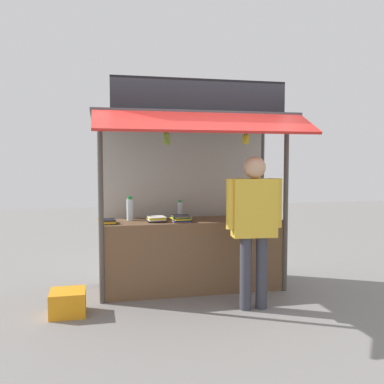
{
  "coord_description": "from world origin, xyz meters",
  "views": [
    {
      "loc": [
        -1.12,
        -5.12,
        1.6
      ],
      "look_at": [
        0.0,
        0.0,
        1.23
      ],
      "focal_mm": 39.64,
      "sensor_mm": 36.0,
      "label": 1
    }
  ],
  "objects_px": {
    "water_bottle_left": "(264,207)",
    "vendor_person": "(254,218)",
    "water_bottle_rear_center": "(180,209)",
    "magazine_stack_right": "(181,219)",
    "water_bottle_back_right": "(130,209)",
    "magazine_stack_mid_right": "(156,219)",
    "magazine_stack_front_left": "(107,221)",
    "banana_bunch_rightmost": "(246,139)",
    "plastic_crate": "(68,303)",
    "banana_bunch_inner_left": "(167,138)",
    "magazine_stack_front_right": "(268,218)"
  },
  "relations": [
    {
      "from": "water_bottle_left",
      "to": "vendor_person",
      "type": "relative_size",
      "value": 0.16
    },
    {
      "from": "water_bottle_rear_center",
      "to": "magazine_stack_right",
      "type": "distance_m",
      "value": 0.38
    },
    {
      "from": "water_bottle_back_right",
      "to": "magazine_stack_mid_right",
      "type": "height_order",
      "value": "water_bottle_back_right"
    },
    {
      "from": "magazine_stack_front_left",
      "to": "vendor_person",
      "type": "height_order",
      "value": "vendor_person"
    },
    {
      "from": "magazine_stack_right",
      "to": "magazine_stack_mid_right",
      "type": "height_order",
      "value": "magazine_stack_right"
    },
    {
      "from": "banana_bunch_rightmost",
      "to": "water_bottle_back_right",
      "type": "bearing_deg",
      "value": 157.4
    },
    {
      "from": "plastic_crate",
      "to": "magazine_stack_front_left",
      "type": "bearing_deg",
      "value": 50.99
    },
    {
      "from": "magazine_stack_right",
      "to": "banana_bunch_inner_left",
      "type": "height_order",
      "value": "banana_bunch_inner_left"
    },
    {
      "from": "water_bottle_left",
      "to": "water_bottle_back_right",
      "type": "bearing_deg",
      "value": -179.9
    },
    {
      "from": "water_bottle_back_right",
      "to": "banana_bunch_rightmost",
      "type": "bearing_deg",
      "value": -22.6
    },
    {
      "from": "water_bottle_back_right",
      "to": "banana_bunch_inner_left",
      "type": "xyz_separation_m",
      "value": [
        0.38,
        -0.55,
        0.84
      ]
    },
    {
      "from": "banana_bunch_inner_left",
      "to": "vendor_person",
      "type": "relative_size",
      "value": 0.15
    },
    {
      "from": "magazine_stack_mid_right",
      "to": "banana_bunch_rightmost",
      "type": "relative_size",
      "value": 1.1
    },
    {
      "from": "magazine_stack_front_right",
      "to": "vendor_person",
      "type": "xyz_separation_m",
      "value": [
        -0.44,
        -0.68,
        0.1
      ]
    },
    {
      "from": "magazine_stack_mid_right",
      "to": "banana_bunch_inner_left",
      "type": "xyz_separation_m",
      "value": [
        0.07,
        -0.37,
        0.95
      ]
    },
    {
      "from": "water_bottle_back_right",
      "to": "water_bottle_rear_center",
      "type": "relative_size",
      "value": 1.31
    },
    {
      "from": "banana_bunch_rightmost",
      "to": "vendor_person",
      "type": "distance_m",
      "value": 0.98
    },
    {
      "from": "magazine_stack_right",
      "to": "banana_bunch_inner_left",
      "type": "relative_size",
      "value": 1.18
    },
    {
      "from": "magazine_stack_front_left",
      "to": "magazine_stack_mid_right",
      "type": "distance_m",
      "value": 0.59
    },
    {
      "from": "banana_bunch_rightmost",
      "to": "banana_bunch_inner_left",
      "type": "height_order",
      "value": "same"
    },
    {
      "from": "magazine_stack_front_left",
      "to": "banana_bunch_inner_left",
      "type": "height_order",
      "value": "banana_bunch_inner_left"
    },
    {
      "from": "magazine_stack_mid_right",
      "to": "banana_bunch_rightmost",
      "type": "bearing_deg",
      "value": -20.18
    },
    {
      "from": "water_bottle_rear_center",
      "to": "banana_bunch_rightmost",
      "type": "xyz_separation_m",
      "value": [
        0.66,
        -0.66,
        0.88
      ]
    },
    {
      "from": "water_bottle_back_right",
      "to": "water_bottle_left",
      "type": "distance_m",
      "value": 1.77
    },
    {
      "from": "magazine_stack_front_right",
      "to": "banana_bunch_rightmost",
      "type": "height_order",
      "value": "banana_bunch_rightmost"
    },
    {
      "from": "magazine_stack_front_right",
      "to": "magazine_stack_mid_right",
      "type": "bearing_deg",
      "value": 174.66
    },
    {
      "from": "magazine_stack_front_left",
      "to": "magazine_stack_mid_right",
      "type": "relative_size",
      "value": 0.98
    },
    {
      "from": "water_bottle_back_right",
      "to": "water_bottle_rear_center",
      "type": "distance_m",
      "value": 0.66
    },
    {
      "from": "vendor_person",
      "to": "magazine_stack_mid_right",
      "type": "bearing_deg",
      "value": 144.52
    },
    {
      "from": "water_bottle_left",
      "to": "banana_bunch_inner_left",
      "type": "distance_m",
      "value": 1.72
    },
    {
      "from": "water_bottle_left",
      "to": "plastic_crate",
      "type": "relative_size",
      "value": 0.74
    },
    {
      "from": "magazine_stack_mid_right",
      "to": "plastic_crate",
      "type": "bearing_deg",
      "value": -150.84
    },
    {
      "from": "magazine_stack_front_left",
      "to": "vendor_person",
      "type": "xyz_separation_m",
      "value": [
        1.54,
        -0.77,
        0.1
      ]
    },
    {
      "from": "vendor_person",
      "to": "plastic_crate",
      "type": "distance_m",
      "value": 2.16
    },
    {
      "from": "magazine_stack_right",
      "to": "magazine_stack_front_right",
      "type": "height_order",
      "value": "magazine_stack_right"
    },
    {
      "from": "water_bottle_left",
      "to": "magazine_stack_mid_right",
      "type": "relative_size",
      "value": 1.01
    },
    {
      "from": "water_bottle_back_right",
      "to": "banana_bunch_rightmost",
      "type": "xyz_separation_m",
      "value": [
        1.31,
        -0.54,
        0.85
      ]
    },
    {
      "from": "banana_bunch_inner_left",
      "to": "magazine_stack_mid_right",
      "type": "bearing_deg",
      "value": 101.25
    },
    {
      "from": "water_bottle_back_right",
      "to": "banana_bunch_inner_left",
      "type": "distance_m",
      "value": 1.07
    },
    {
      "from": "water_bottle_rear_center",
      "to": "plastic_crate",
      "type": "xyz_separation_m",
      "value": [
        -1.36,
        -0.86,
        -0.85
      ]
    },
    {
      "from": "magazine_stack_mid_right",
      "to": "water_bottle_rear_center",
      "type": "bearing_deg",
      "value": 39.95
    },
    {
      "from": "magazine_stack_right",
      "to": "plastic_crate",
      "type": "height_order",
      "value": "magazine_stack_right"
    },
    {
      "from": "water_bottle_back_right",
      "to": "vendor_person",
      "type": "bearing_deg",
      "value": -38.14
    },
    {
      "from": "magazine_stack_front_right",
      "to": "water_bottle_back_right",
      "type": "bearing_deg",
      "value": 169.79
    },
    {
      "from": "magazine_stack_mid_right",
      "to": "vendor_person",
      "type": "distance_m",
      "value": 1.25
    },
    {
      "from": "banana_bunch_rightmost",
      "to": "plastic_crate",
      "type": "distance_m",
      "value": 2.67
    },
    {
      "from": "magazine_stack_front_right",
      "to": "banana_bunch_rightmost",
      "type": "bearing_deg",
      "value": -148.28
    },
    {
      "from": "magazine_stack_front_left",
      "to": "banana_bunch_inner_left",
      "type": "distance_m",
      "value": 1.21
    },
    {
      "from": "magazine_stack_front_right",
      "to": "banana_bunch_inner_left",
      "type": "relative_size",
      "value": 1.2
    },
    {
      "from": "banana_bunch_inner_left",
      "to": "plastic_crate",
      "type": "distance_m",
      "value": 2.05
    }
  ]
}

